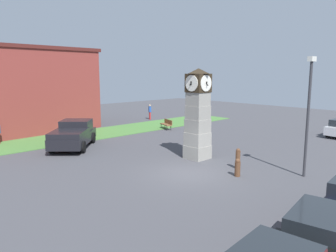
{
  "coord_description": "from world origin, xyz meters",
  "views": [
    {
      "loc": [
        -12.24,
        -11.28,
        5.28
      ],
      "look_at": [
        1.06,
        2.7,
        2.1
      ],
      "focal_mm": 35.0,
      "sensor_mm": 36.0,
      "label": 1
    }
  ],
  "objects_px": {
    "street_lamp_near_road": "(308,108)",
    "bollard_near_tower": "(238,167)",
    "pickup_truck": "(73,135)",
    "clock_tower": "(198,115)",
    "bollard_mid_row": "(238,158)",
    "pedestrian_near_bench": "(150,111)",
    "bench": "(167,124)",
    "car_near_tower": "(327,232)"
  },
  "relations": [
    {
      "from": "bollard_near_tower",
      "to": "bollard_mid_row",
      "type": "distance_m",
      "value": 1.39
    },
    {
      "from": "bollard_mid_row",
      "to": "pickup_truck",
      "type": "height_order",
      "value": "pickup_truck"
    },
    {
      "from": "street_lamp_near_road",
      "to": "bollard_near_tower",
      "type": "bearing_deg",
      "value": 136.05
    },
    {
      "from": "bollard_near_tower",
      "to": "street_lamp_near_road",
      "type": "height_order",
      "value": "street_lamp_near_road"
    },
    {
      "from": "pickup_truck",
      "to": "street_lamp_near_road",
      "type": "height_order",
      "value": "street_lamp_near_road"
    },
    {
      "from": "clock_tower",
      "to": "bench",
      "type": "height_order",
      "value": "clock_tower"
    },
    {
      "from": "bollard_near_tower",
      "to": "bollard_mid_row",
      "type": "bearing_deg",
      "value": 33.95
    },
    {
      "from": "bench",
      "to": "pedestrian_near_bench",
      "type": "xyz_separation_m",
      "value": [
        3.05,
        6.01,
        0.44
      ]
    },
    {
      "from": "street_lamp_near_road",
      "to": "pickup_truck",
      "type": "bearing_deg",
      "value": 110.94
    },
    {
      "from": "bollard_mid_row",
      "to": "pedestrian_near_bench",
      "type": "bearing_deg",
      "value": 63.56
    },
    {
      "from": "pedestrian_near_bench",
      "to": "bollard_mid_row",
      "type": "bearing_deg",
      "value": -116.44
    },
    {
      "from": "bollard_mid_row",
      "to": "bench",
      "type": "distance_m",
      "value": 13.31
    },
    {
      "from": "street_lamp_near_road",
      "to": "car_near_tower",
      "type": "bearing_deg",
      "value": -151.71
    },
    {
      "from": "clock_tower",
      "to": "bollard_mid_row",
      "type": "height_order",
      "value": "clock_tower"
    },
    {
      "from": "car_near_tower",
      "to": "pickup_truck",
      "type": "distance_m",
      "value": 17.84
    },
    {
      "from": "bollard_near_tower",
      "to": "pedestrian_near_bench",
      "type": "relative_size",
      "value": 0.55
    },
    {
      "from": "clock_tower",
      "to": "car_near_tower",
      "type": "relative_size",
      "value": 1.28
    },
    {
      "from": "pedestrian_near_bench",
      "to": "bollard_near_tower",
      "type": "bearing_deg",
      "value": -118.29
    },
    {
      "from": "pickup_truck",
      "to": "pedestrian_near_bench",
      "type": "distance_m",
      "value": 14.77
    },
    {
      "from": "car_near_tower",
      "to": "bollard_mid_row",
      "type": "bearing_deg",
      "value": 51.0
    },
    {
      "from": "bollard_mid_row",
      "to": "pedestrian_near_bench",
      "type": "xyz_separation_m",
      "value": [
        8.92,
        17.95,
        0.39
      ]
    },
    {
      "from": "bollard_mid_row",
      "to": "street_lamp_near_road",
      "type": "distance_m",
      "value": 4.48
    },
    {
      "from": "clock_tower",
      "to": "car_near_tower",
      "type": "bearing_deg",
      "value": -119.48
    },
    {
      "from": "bollard_near_tower",
      "to": "street_lamp_near_road",
      "type": "xyz_separation_m",
      "value": [
        2.45,
        -2.37,
        3.03
      ]
    },
    {
      "from": "pedestrian_near_bench",
      "to": "street_lamp_near_road",
      "type": "height_order",
      "value": "street_lamp_near_road"
    },
    {
      "from": "bollard_near_tower",
      "to": "pickup_truck",
      "type": "bearing_deg",
      "value": 104.08
    },
    {
      "from": "car_near_tower",
      "to": "pickup_truck",
      "type": "height_order",
      "value": "pickup_truck"
    },
    {
      "from": "bollard_mid_row",
      "to": "bench",
      "type": "xyz_separation_m",
      "value": [
        5.87,
        11.94,
        -0.06
      ]
    },
    {
      "from": "clock_tower",
      "to": "bollard_near_tower",
      "type": "distance_m",
      "value": 4.54
    },
    {
      "from": "pedestrian_near_bench",
      "to": "clock_tower",
      "type": "bearing_deg",
      "value": -120.75
    },
    {
      "from": "car_near_tower",
      "to": "bench",
      "type": "bearing_deg",
      "value": 58.73
    },
    {
      "from": "pickup_truck",
      "to": "pedestrian_near_bench",
      "type": "bearing_deg",
      "value": 28.18
    },
    {
      "from": "bench",
      "to": "pedestrian_near_bench",
      "type": "distance_m",
      "value": 6.75
    },
    {
      "from": "bollard_mid_row",
      "to": "street_lamp_near_road",
      "type": "relative_size",
      "value": 0.19
    },
    {
      "from": "clock_tower",
      "to": "pedestrian_near_bench",
      "type": "relative_size",
      "value": 3.27
    },
    {
      "from": "clock_tower",
      "to": "pedestrian_near_bench",
      "type": "height_order",
      "value": "clock_tower"
    },
    {
      "from": "clock_tower",
      "to": "street_lamp_near_road",
      "type": "xyz_separation_m",
      "value": [
        1.27,
        -6.14,
        0.82
      ]
    },
    {
      "from": "clock_tower",
      "to": "bench",
      "type": "xyz_separation_m",
      "value": [
        5.84,
        8.94,
        -2.16
      ]
    },
    {
      "from": "bench",
      "to": "bollard_mid_row",
      "type": "bearing_deg",
      "value": -116.19
    },
    {
      "from": "pickup_truck",
      "to": "street_lamp_near_road",
      "type": "relative_size",
      "value": 0.87
    },
    {
      "from": "pickup_truck",
      "to": "pedestrian_near_bench",
      "type": "height_order",
      "value": "pickup_truck"
    },
    {
      "from": "bench",
      "to": "pedestrian_near_bench",
      "type": "height_order",
      "value": "pedestrian_near_bench"
    }
  ]
}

